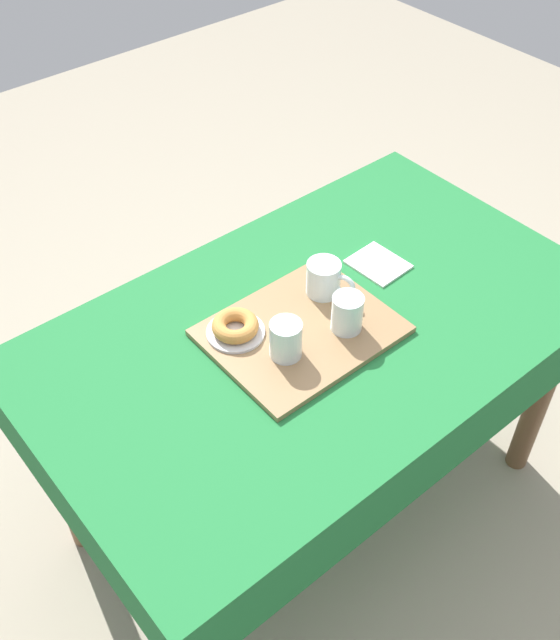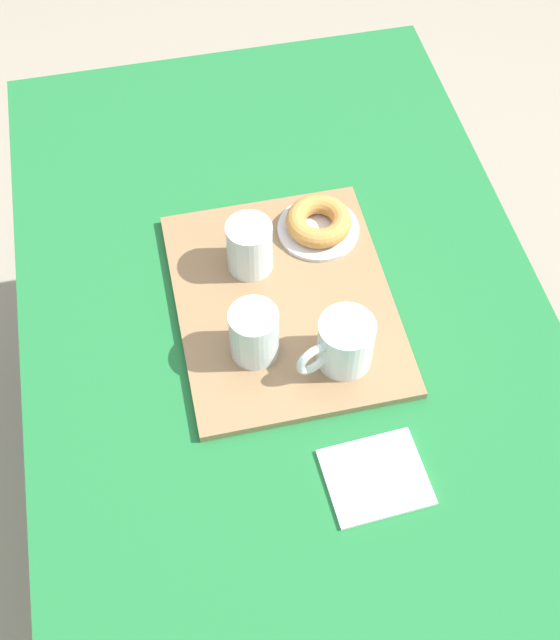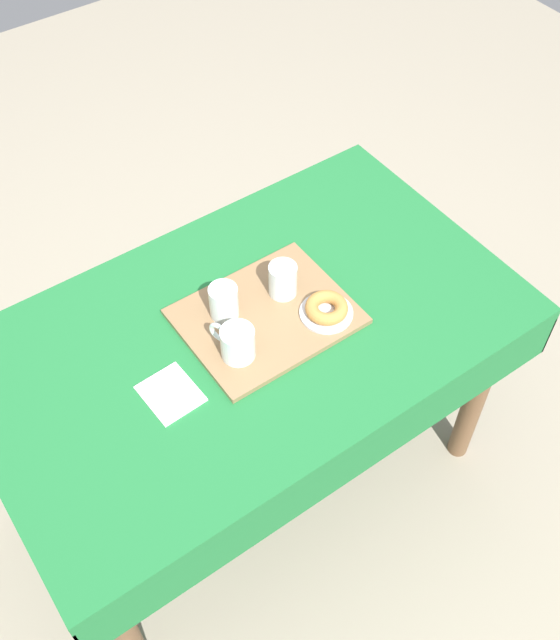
# 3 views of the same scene
# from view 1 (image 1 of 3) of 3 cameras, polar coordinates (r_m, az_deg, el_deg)

# --- Properties ---
(ground_plane) EXTENTS (6.00, 6.00, 0.00)m
(ground_plane) POSITION_cam_1_polar(r_m,az_deg,el_deg) (2.31, 2.25, -13.39)
(ground_plane) COLOR gray
(dining_table) EXTENTS (1.36, 0.81, 0.74)m
(dining_table) POSITION_cam_1_polar(r_m,az_deg,el_deg) (1.81, 2.81, -2.46)
(dining_table) COLOR #1E6B33
(dining_table) RESTS_ON ground
(serving_tray) EXTENTS (0.41, 0.33, 0.01)m
(serving_tray) POSITION_cam_1_polar(r_m,az_deg,el_deg) (1.71, 1.56, -0.79)
(serving_tray) COLOR olive
(serving_tray) RESTS_ON dining_table
(tea_mug_left) EXTENTS (0.08, 0.12, 0.09)m
(tea_mug_left) POSITION_cam_1_polar(r_m,az_deg,el_deg) (1.77, 3.40, 3.13)
(tea_mug_left) COLOR silver
(tea_mug_left) RESTS_ON serving_tray
(water_glass_near) EXTENTS (0.07, 0.07, 0.09)m
(water_glass_near) POSITION_cam_1_polar(r_m,az_deg,el_deg) (1.62, 0.45, -1.61)
(water_glass_near) COLOR silver
(water_glass_near) RESTS_ON serving_tray
(water_glass_far) EXTENTS (0.07, 0.07, 0.09)m
(water_glass_far) POSITION_cam_1_polar(r_m,az_deg,el_deg) (1.68, 5.14, 0.42)
(water_glass_far) COLOR silver
(water_glass_far) RESTS_ON serving_tray
(donut_plate_left) EXTENTS (0.13, 0.13, 0.01)m
(donut_plate_left) POSITION_cam_1_polar(r_m,az_deg,el_deg) (1.69, -3.41, -0.91)
(donut_plate_left) COLOR silver
(donut_plate_left) RESTS_ON serving_tray
(sugar_donut_left) EXTENTS (0.11, 0.11, 0.03)m
(sugar_donut_left) POSITION_cam_1_polar(r_m,az_deg,el_deg) (1.68, -3.44, -0.43)
(sugar_donut_left) COLOR #BC7F3D
(sugar_donut_left) RESTS_ON donut_plate_left
(paper_napkin) EXTENTS (0.12, 0.14, 0.01)m
(paper_napkin) POSITION_cam_1_polar(r_m,az_deg,el_deg) (1.90, 7.50, 4.26)
(paper_napkin) COLOR white
(paper_napkin) RESTS_ON dining_table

